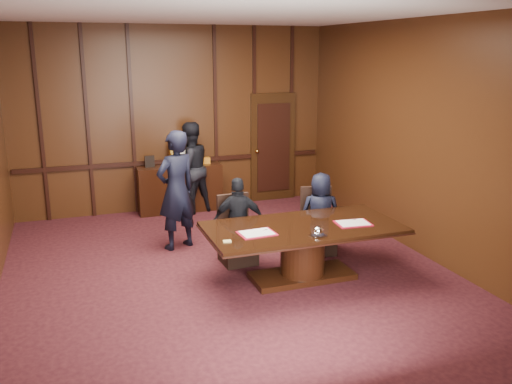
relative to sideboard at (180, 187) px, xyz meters
The scene contains 13 objects.
room 3.36m from the sideboard, 88.80° to the right, with size 7.00×7.04×3.50m.
sideboard is the anchor object (origin of this frame).
conference_table 3.87m from the sideboard, 76.55° to the right, with size 2.62×1.32×0.76m.
folder_left 3.88m from the sideboard, 87.01° to the right, with size 0.48×0.36×0.02m.
folder_right 4.22m from the sideboard, 68.16° to the right, with size 0.49×0.37×0.02m.
inkstand 4.32m from the sideboard, 77.95° to the right, with size 0.20×0.14×0.12m.
notepad 4.05m from the sideboard, 93.43° to the right, with size 0.10×0.07×0.01m, color #DBBB6B.
chair_left 2.90m from the sideboard, 85.09° to the right, with size 0.50×0.50×0.99m.
chair_right 3.28m from the sideboard, 61.67° to the right, with size 0.56×0.56×0.99m.
signatory_left 2.97m from the sideboard, 85.19° to the right, with size 0.76×0.31×1.29m, color black.
signatory_right 3.34m from the sideboard, 62.38° to the right, with size 0.62×0.40×1.26m, color black.
witness_left 2.09m from the sideboard, 102.76° to the right, with size 0.68×0.45×1.87m, color black.
witness_right 0.45m from the sideboard, 43.22° to the right, with size 0.85×0.66×1.74m, color black.
Camera 1 is at (-1.99, -6.78, 3.03)m, focal length 38.00 mm.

